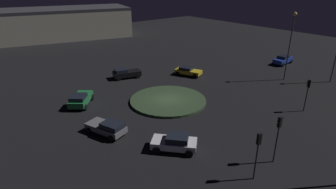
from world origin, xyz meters
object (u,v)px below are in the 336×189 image
object	(u,v)px
car_white	(175,142)
traffic_light_east_near	(258,147)
store_building	(66,23)
car_blue	(283,60)
traffic_light_east	(278,130)
car_grey	(108,127)
traffic_light_northeast	(308,89)
streetlamp_north	(291,38)
car_yellow	(188,71)
car_green	(80,99)
car_black	(126,73)

from	to	relation	value
car_white	traffic_light_east_near	bearing A→B (deg)	156.10
traffic_light_east_near	store_building	world-z (taller)	store_building
car_white	car_blue	xyz separation A→B (m)	(-8.10, 32.17, 0.00)
car_white	traffic_light_east	bearing A→B (deg)	177.17
car_grey	traffic_light_northeast	world-z (taller)	traffic_light_northeast
streetlamp_north	traffic_light_east	bearing A→B (deg)	-62.64
car_grey	streetlamp_north	world-z (taller)	streetlamp_north
car_yellow	traffic_light_east	distance (m)	23.05
car_blue	traffic_light_northeast	xyz separation A→B (m)	(11.58, -15.63, 1.95)
car_white	traffic_light_northeast	xyz separation A→B (m)	(3.47, 16.53, 1.95)
car_green	streetlamp_north	world-z (taller)	streetlamp_north
traffic_light_northeast	streetlamp_north	bearing A→B (deg)	-89.97
traffic_light_northeast	store_building	distance (m)	59.27
car_yellow	car_blue	world-z (taller)	car_blue
car_green	traffic_light_northeast	distance (m)	26.16
car_yellow	car_black	bearing A→B (deg)	-145.05
car_yellow	traffic_light_east_near	distance (m)	24.68
car_green	car_white	bearing A→B (deg)	-128.89
car_green	traffic_light_east	xyz separation A→B (m)	(20.83, 7.76, 2.18)
car_black	store_building	xyz separation A→B (m)	(-36.26, 4.96, 2.83)
car_blue	store_building	world-z (taller)	store_building
traffic_light_east	traffic_light_northeast	world-z (taller)	traffic_light_east
car_grey	store_building	size ratio (longest dim) A/B	0.13
car_black	traffic_light_east	size ratio (longest dim) A/B	1.06
car_white	traffic_light_east	size ratio (longest dim) A/B	0.99
car_white	streetlamp_north	world-z (taller)	streetlamp_north
car_yellow	car_grey	distance (m)	19.89
car_yellow	car_grey	xyz separation A→B (m)	(7.95, -18.23, 0.02)
car_yellow	car_green	distance (m)	17.52
car_green	store_building	world-z (taller)	store_building
car_white	traffic_light_east	world-z (taller)	traffic_light_east
traffic_light_east	traffic_light_east_near	xyz separation A→B (m)	(0.21, -3.08, -0.14)
traffic_light_east	traffic_light_northeast	size ratio (longest dim) A/B	1.10
car_grey	car_black	bearing A→B (deg)	-56.84
car_black	car_green	distance (m)	10.68
car_yellow	traffic_light_east_near	bearing A→B (deg)	-54.24
car_blue	traffic_light_east_near	xyz separation A→B (m)	(14.86, -30.05, 2.06)
car_black	traffic_light_northeast	xyz separation A→B (m)	(22.82, 9.70, 1.97)
car_white	traffic_light_east_near	xyz separation A→B (m)	(6.75, 2.11, 2.07)
car_yellow	car_white	size ratio (longest dim) A/B	1.05
car_black	car_green	bearing A→B (deg)	-134.28
car_white	car_blue	size ratio (longest dim) A/B	0.97
traffic_light_east_near	streetlamp_north	distance (m)	25.05
car_white	car_green	world-z (taller)	car_green
car_green	car_blue	xyz separation A→B (m)	(6.19, 34.74, -0.02)
car_black	car_blue	world-z (taller)	car_blue
car_grey	store_building	world-z (taller)	store_building
car_grey	store_building	distance (m)	51.67
car_green	car_yellow	bearing A→B (deg)	-49.33
car_green	streetlamp_north	distance (m)	29.81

